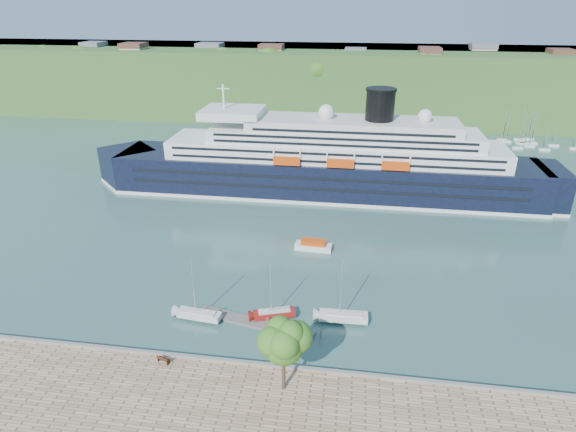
# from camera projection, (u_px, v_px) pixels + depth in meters

# --- Properties ---
(ground) EXTENTS (400.00, 400.00, 0.00)m
(ground) POSITION_uv_depth(u_px,v_px,m) (238.00, 368.00, 58.48)
(ground) COLOR #30564E
(ground) RESTS_ON ground
(far_hillside) EXTENTS (400.00, 50.00, 24.00)m
(far_hillside) POSITION_uv_depth(u_px,v_px,m) (328.00, 81.00, 184.08)
(far_hillside) COLOR #2F5622
(far_hillside) RESTS_ON ground
(quay_coping) EXTENTS (220.00, 0.50, 0.30)m
(quay_coping) POSITION_uv_depth(u_px,v_px,m) (237.00, 361.00, 57.83)
(quay_coping) COLOR slate
(quay_coping) RESTS_ON promenade
(cruise_ship) EXTENTS (107.28, 15.71, 24.09)m
(cruise_ship) POSITION_uv_depth(u_px,v_px,m) (325.00, 142.00, 105.93)
(cruise_ship) COLOR black
(cruise_ship) RESTS_ON ground
(park_bench) EXTENTS (1.86, 1.24, 1.10)m
(park_bench) POSITION_uv_depth(u_px,v_px,m) (164.00, 359.00, 57.66)
(park_bench) COLOR #4E2716
(park_bench) RESTS_ON promenade
(promenade_tree) EXTENTS (6.02, 6.02, 9.96)m
(promenade_tree) POSITION_uv_depth(u_px,v_px,m) (284.00, 353.00, 52.03)
(promenade_tree) COLOR #296B1C
(promenade_tree) RESTS_ON promenade
(floating_pontoon) EXTENTS (17.06, 5.62, 0.38)m
(floating_pontoon) POSITION_uv_depth(u_px,v_px,m) (255.00, 323.00, 66.28)
(floating_pontoon) COLOR slate
(floating_pontoon) RESTS_ON ground
(sailboat_white_near) EXTENTS (6.97, 2.61, 8.80)m
(sailboat_white_near) POSITION_uv_depth(u_px,v_px,m) (197.00, 293.00, 65.33)
(sailboat_white_near) COLOR silver
(sailboat_white_near) RESTS_ON ground
(sailboat_red) EXTENTS (6.65, 3.76, 8.29)m
(sailboat_red) POSITION_uv_depth(u_px,v_px,m) (274.00, 293.00, 65.76)
(sailboat_red) COLOR maroon
(sailboat_red) RESTS_ON ground
(sailboat_white_far) EXTENTS (7.44, 2.26, 9.54)m
(sailboat_white_far) POSITION_uv_depth(u_px,v_px,m) (345.00, 293.00, 64.72)
(sailboat_white_far) COLOR silver
(sailboat_white_far) RESTS_ON ground
(tender_launch) EXTENTS (6.74, 2.66, 1.83)m
(tender_launch) POSITION_uv_depth(u_px,v_px,m) (313.00, 245.00, 85.64)
(tender_launch) COLOR #D3410C
(tender_launch) RESTS_ON ground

